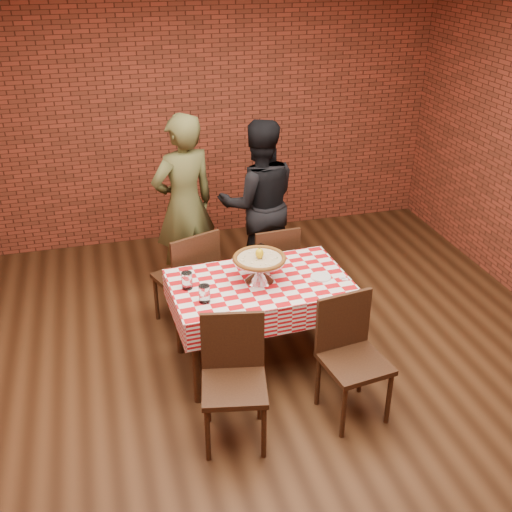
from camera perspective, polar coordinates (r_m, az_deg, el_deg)
name	(u,v)px	position (r m, az deg, el deg)	size (l,w,h in m)	color
ground	(267,396)	(4.78, 1.05, -12.92)	(6.00, 6.00, 0.00)	black
back_wall	(190,110)	(6.77, -6.13, 13.30)	(5.50, 5.50, 0.00)	brown
table	(260,323)	(4.91, 0.35, -6.23)	(1.34, 0.81, 0.75)	#3A2110
tablecloth	(260,294)	(4.76, 0.36, -3.56)	(1.38, 0.84, 0.23)	red
pizza_stand	(259,270)	(4.67, 0.32, -1.30)	(0.40, 0.40, 0.18)	silver
pizza	(259,259)	(4.63, 0.33, -0.27)	(0.41, 0.41, 0.03)	#C8B48B
lemon	(259,253)	(4.61, 0.33, 0.24)	(0.06, 0.06, 0.08)	yellow
water_glass_left	(204,294)	(4.43, -4.82, -3.52)	(0.08, 0.08, 0.13)	white
water_glass_right	(187,281)	(4.61, -6.44, -2.28)	(0.08, 0.08, 0.13)	white
side_plate	(321,277)	(4.78, 6.04, -1.95)	(0.16, 0.16, 0.01)	white
sweetener_packet_a	(342,278)	(4.79, 8.03, -2.02)	(0.05, 0.04, 0.01)	white
sweetener_packet_b	(345,279)	(4.77, 8.26, -2.15)	(0.05, 0.04, 0.01)	white
condiment_caddy	(260,254)	(4.95, 0.33, 0.17)	(0.10, 0.08, 0.14)	silver
chair_near_left	(234,387)	(4.16, -2.04, -12.03)	(0.43, 0.43, 0.91)	#3A2110
chair_near_right	(355,363)	(4.41, 9.19, -9.77)	(0.43, 0.43, 0.91)	#3A2110
chair_far_left	(185,276)	(5.39, -6.61, -1.89)	(0.46, 0.46, 0.94)	#3A2110
chair_far_right	(270,267)	(5.56, 1.33, -1.02)	(0.41, 0.41, 0.89)	#3A2110
diner_olive	(184,205)	(5.78, -6.67, 4.70)	(0.64, 0.42, 1.75)	#4D4E29
diner_black	(259,203)	(5.93, 0.27, 4.94)	(0.80, 0.62, 1.64)	black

